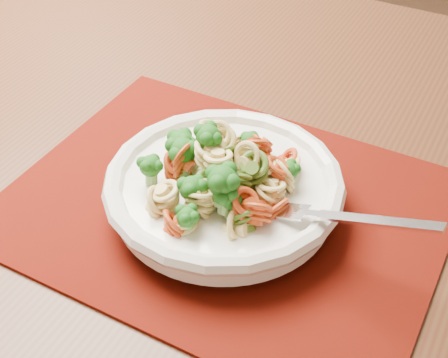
% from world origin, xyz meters
% --- Properties ---
extents(dining_table, '(1.58, 1.05, 0.77)m').
position_xyz_m(dining_table, '(0.77, -0.54, 0.67)').
color(dining_table, '#492914').
rests_on(dining_table, ground).
extents(placemat, '(0.44, 0.35, 0.00)m').
position_xyz_m(placemat, '(0.70, -0.59, 0.77)').
color(placemat, '#520D03').
rests_on(placemat, dining_table).
extents(pasta_bowl, '(0.24, 0.24, 0.05)m').
position_xyz_m(pasta_bowl, '(0.70, -0.60, 0.80)').
color(pasta_bowl, silver).
rests_on(pasta_bowl, placemat).
extents(pasta_broccoli_heap, '(0.20, 0.20, 0.06)m').
position_xyz_m(pasta_broccoli_heap, '(0.70, -0.60, 0.82)').
color(pasta_broccoli_heap, '#E8C772').
rests_on(pasta_broccoli_heap, pasta_bowl).
extents(fork, '(0.18, 0.04, 0.08)m').
position_xyz_m(fork, '(0.78, -0.61, 0.81)').
color(fork, silver).
rests_on(fork, pasta_bowl).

